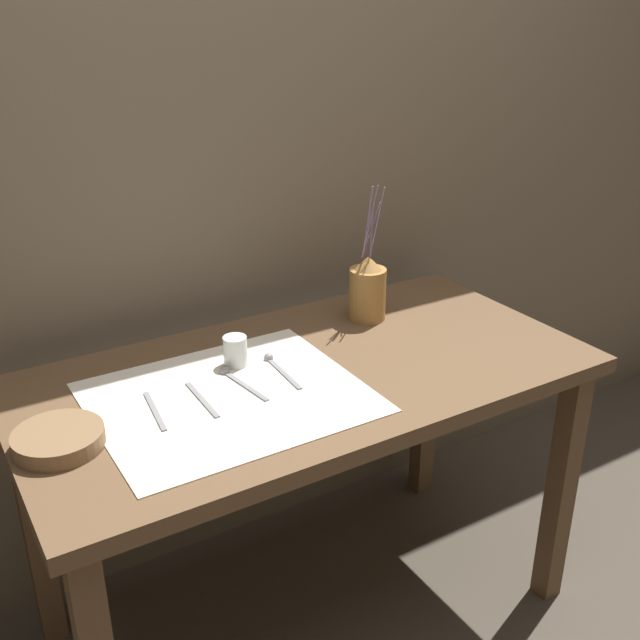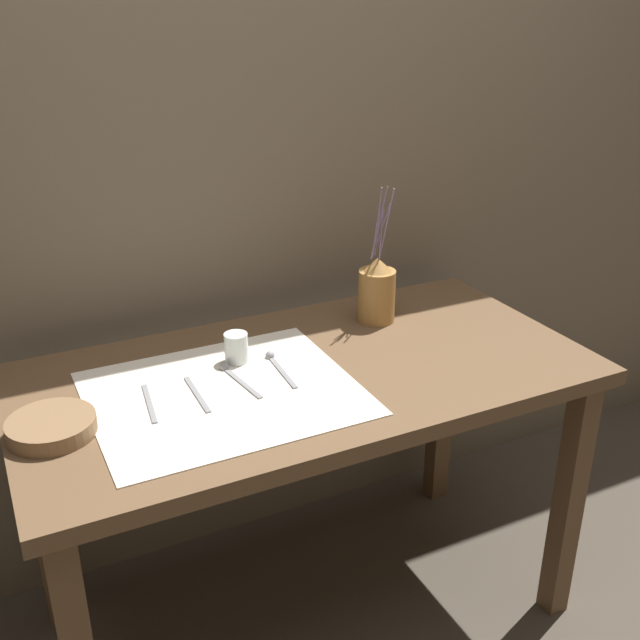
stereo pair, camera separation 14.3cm
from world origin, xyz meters
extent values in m
plane|color=#473F35|center=(0.00, 0.00, 0.00)|extent=(12.00, 12.00, 0.00)
cube|color=#6B5E4C|center=(0.00, 0.46, 1.20)|extent=(7.00, 0.06, 2.40)
cube|color=brown|center=(0.00, 0.00, 0.75)|extent=(1.38, 0.71, 0.04)
cube|color=brown|center=(0.63, -0.29, 0.37)|extent=(0.06, 0.06, 0.73)
cube|color=brown|center=(-0.63, 0.29, 0.37)|extent=(0.06, 0.06, 0.73)
cube|color=brown|center=(0.63, 0.29, 0.37)|extent=(0.06, 0.06, 0.73)
cube|color=silver|center=(-0.22, -0.03, 0.78)|extent=(0.59, 0.50, 0.00)
cylinder|color=olive|center=(0.30, 0.17, 0.85)|extent=(0.10, 0.10, 0.15)
cone|color=olive|center=(0.30, 0.17, 0.94)|extent=(0.08, 0.08, 0.04)
cylinder|color=slate|center=(0.31, 0.16, 1.05)|extent=(0.02, 0.03, 0.19)
cylinder|color=slate|center=(0.31, 0.18, 1.03)|extent=(0.03, 0.04, 0.15)
cylinder|color=slate|center=(0.29, 0.17, 1.06)|extent=(0.01, 0.04, 0.20)
cylinder|color=slate|center=(0.31, 0.18, 1.02)|extent=(0.02, 0.02, 0.13)
cylinder|color=slate|center=(0.29, 0.17, 1.04)|extent=(0.02, 0.01, 0.17)
cylinder|color=slate|center=(0.29, 0.16, 1.05)|extent=(0.04, 0.01, 0.19)
cylinder|color=brown|center=(-0.59, -0.03, 0.79)|extent=(0.18, 0.18, 0.04)
cylinder|color=silver|center=(-0.14, 0.10, 0.81)|extent=(0.06, 0.06, 0.07)
cube|color=gray|center=(-0.38, -0.01, 0.78)|extent=(0.03, 0.18, 0.00)
cube|color=gray|center=(-0.28, -0.01, 0.78)|extent=(0.02, 0.18, 0.00)
cube|color=gray|center=(-0.17, -0.01, 0.78)|extent=(0.04, 0.17, 0.00)
sphere|color=gray|center=(-0.18, 0.08, 0.78)|extent=(0.02, 0.02, 0.02)
cube|color=gray|center=(-0.06, 0.00, 0.78)|extent=(0.02, 0.18, 0.00)
sphere|color=gray|center=(-0.06, 0.09, 0.78)|extent=(0.02, 0.02, 0.02)
camera|label=1|loc=(-0.81, -1.39, 1.61)|focal=42.00mm
camera|label=2|loc=(-0.68, -1.46, 1.61)|focal=42.00mm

